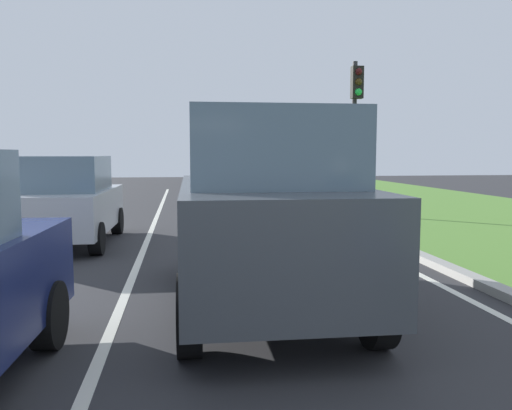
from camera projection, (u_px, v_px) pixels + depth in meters
ground_plane at (181, 241)px, 10.88m from camera, size 60.00×60.00×0.00m
lane_line_center at (147, 241)px, 10.79m from camera, size 0.12×32.00×0.01m
lane_line_right_edge at (346, 237)px, 11.39m from camera, size 0.12×32.00×0.01m
curb_right at (367, 234)px, 11.45m from camera, size 0.24×48.00×0.12m
car_suv_ahead at (263, 209)px, 6.15m from camera, size 2.02×4.53×2.28m
car_hatchback_far at (68, 201)px, 10.36m from camera, size 1.79×3.73×1.78m
traffic_light_near_right at (356, 111)px, 14.76m from camera, size 0.32×0.50×4.45m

